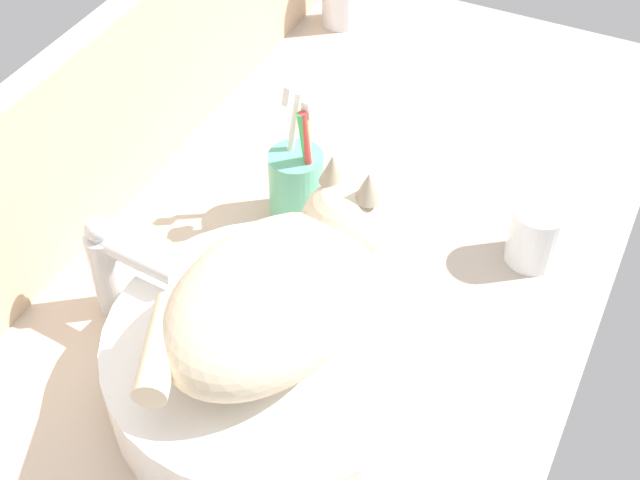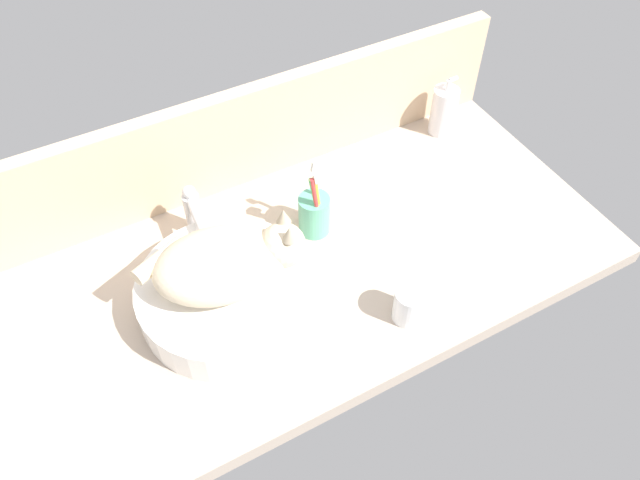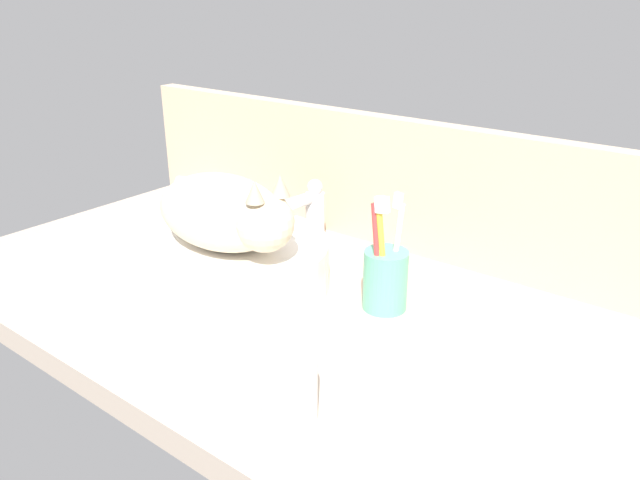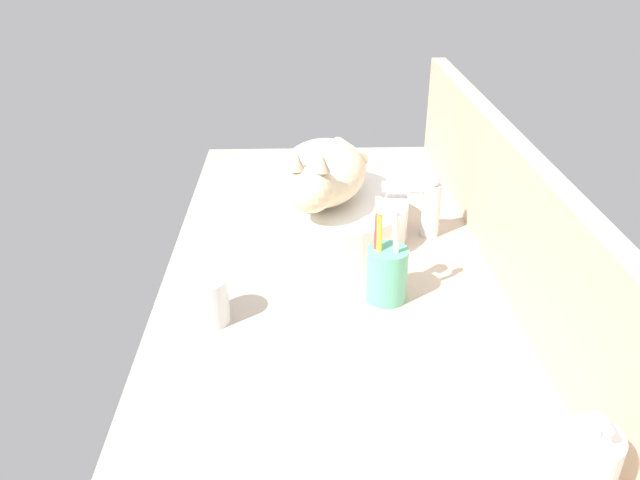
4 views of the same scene
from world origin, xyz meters
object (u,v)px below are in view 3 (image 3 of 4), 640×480
(sink_basin, at_px, (225,265))
(cat, at_px, (226,211))
(faucet, at_px, (311,213))
(water_glass, at_px, (290,392))
(toothbrush_cup, at_px, (385,276))

(sink_basin, xyz_separation_m, cat, (0.01, -0.00, 0.10))
(faucet, height_order, water_glass, faucet)
(cat, height_order, water_glass, cat)
(sink_basin, height_order, water_glass, same)
(faucet, xyz_separation_m, water_glass, (0.28, -0.40, -0.04))
(water_glass, bearing_deg, toothbrush_cup, 100.56)
(sink_basin, height_order, faucet, faucet)
(sink_basin, bearing_deg, water_glass, -32.38)
(cat, xyz_separation_m, faucet, (0.00, 0.21, -0.06))
(sink_basin, relative_size, toothbrush_cup, 1.84)
(sink_basin, bearing_deg, toothbrush_cup, 21.44)
(faucet, bearing_deg, water_glass, -54.34)
(toothbrush_cup, relative_size, water_glass, 2.40)
(sink_basin, bearing_deg, cat, -8.59)
(sink_basin, height_order, cat, cat)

